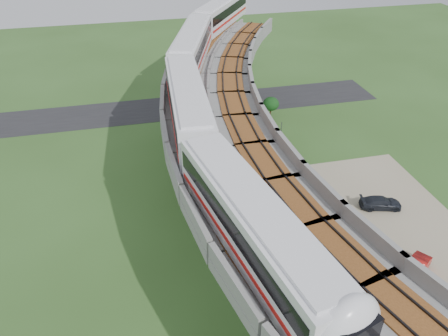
{
  "coord_description": "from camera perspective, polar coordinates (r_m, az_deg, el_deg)",
  "views": [
    {
      "loc": [
        -6.65,
        -28.21,
        27.32
      ],
      "look_at": [
        0.33,
        1.43,
        7.5
      ],
      "focal_mm": 35.0,
      "sensor_mm": 36.0,
      "label": 1
    }
  ],
  "objects": [
    {
      "name": "car_dark",
      "position": [
        46.42,
        19.78,
        -4.3
      ],
      "size": [
        4.41,
        2.59,
        1.2
      ],
      "primitive_type": "imported",
      "rotation": [
        0.0,
        0.0,
        1.34
      ],
      "color": "black",
      "rests_on": "dirt_lot"
    },
    {
      "name": "tree_1",
      "position": [
        53.23,
        5.64,
        4.56
      ],
      "size": [
        2.21,
        2.21,
        3.0
      ],
      "color": "#382314",
      "rests_on": "ground"
    },
    {
      "name": "asphalt_road",
      "position": [
        64.64,
        -6.16,
        7.88
      ],
      "size": [
        60.0,
        8.0,
        0.03
      ],
      "primitive_type": "cube",
      "color": "#232326",
      "rests_on": "ground"
    },
    {
      "name": "viaduct",
      "position": [
        35.21,
        6.11,
        1.59
      ],
      "size": [
        19.58,
        73.98,
        11.4
      ],
      "color": "#99968E",
      "rests_on": "ground"
    },
    {
      "name": "metro_train",
      "position": [
        42.27,
        -1.6,
        12.25
      ],
      "size": [
        16.59,
        60.34,
        3.64
      ],
      "color": "white",
      "rests_on": "ground"
    },
    {
      "name": "tree_4",
      "position": [
        34.02,
        17.13,
        -16.75
      ],
      "size": [
        3.13,
        3.13,
        3.45
      ],
      "color": "#382314",
      "rests_on": "ground"
    },
    {
      "name": "ground",
      "position": [
        39.83,
        0.01,
        -10.25
      ],
      "size": [
        160.0,
        160.0,
        0.0
      ],
      "primitive_type": "plane",
      "color": "#315221",
      "rests_on": "ground"
    },
    {
      "name": "tree_0",
      "position": [
        60.75,
        6.15,
        8.33
      ],
      "size": [
        2.2,
        2.2,
        3.04
      ],
      "color": "#382314",
      "rests_on": "ground"
    },
    {
      "name": "car_white",
      "position": [
        36.01,
        23.69,
        -18.7
      ],
      "size": [
        3.21,
        3.38,
        1.13
      ],
      "primitive_type": "imported",
      "rotation": [
        0.0,
        0.0,
        0.72
      ],
      "color": "silver",
      "rests_on": "dirt_lot"
    },
    {
      "name": "fence",
      "position": [
        42.08,
        13.15,
        -7.15
      ],
      "size": [
        3.87,
        38.73,
        1.5
      ],
      "color": "#2D382D",
      "rests_on": "ground"
    },
    {
      "name": "tree_2",
      "position": [
        44.24,
        6.33,
        -2.22
      ],
      "size": [
        2.35,
        2.35,
        2.91
      ],
      "color": "#382314",
      "rests_on": "ground"
    },
    {
      "name": "tree_3",
      "position": [
        39.19,
        10.89,
        -8.31
      ],
      "size": [
        2.09,
        2.09,
        2.7
      ],
      "color": "#382314",
      "rests_on": "ground"
    },
    {
      "name": "car_red",
      "position": [
        40.26,
        23.75,
        -11.92
      ],
      "size": [
        3.96,
        3.4,
        1.29
      ],
      "primitive_type": "imported",
      "rotation": [
        0.0,
        0.0,
        -0.94
      ],
      "color": "#A7120F",
      "rests_on": "dirt_lot"
    },
    {
      "name": "dirt_lot",
      "position": [
        43.11,
        19.3,
        -8.51
      ],
      "size": [
        18.0,
        26.0,
        0.04
      ],
      "primitive_type": "cube",
      "color": "gray",
      "rests_on": "ground"
    }
  ]
}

